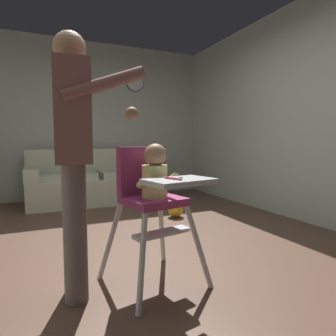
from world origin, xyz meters
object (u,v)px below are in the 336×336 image
adult_standing (74,151)px  wall_clock (135,82)px  toy_ball (176,209)px  couch (97,182)px  high_chair (153,187)px

adult_standing → wall_clock: 3.93m
adult_standing → toy_ball: bearing=50.7°
couch → wall_clock: (0.82, 0.48, 1.74)m
wall_clock → toy_ball: bearing=-92.5°
adult_standing → high_chair: bearing=-0.1°
adult_standing → wall_clock: (1.52, 3.43, 1.15)m
couch → high_chair: 3.02m
couch → wall_clock: size_ratio=6.36×
high_chair → wall_clock: bearing=152.6°
adult_standing → wall_clock: bearing=70.0°
adult_standing → toy_ball: (1.43, 1.53, -0.81)m
adult_standing → toy_ball: adult_standing is taller
high_chair → adult_standing: adult_standing is taller
high_chair → wall_clock: (1.01, 3.47, 1.40)m
toy_ball → wall_clock: 2.74m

